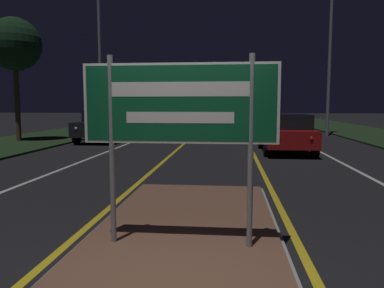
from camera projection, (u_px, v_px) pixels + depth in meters
median_island at (180, 248)px, 4.74m from camera, size 2.69×7.05×0.10m
verge_left at (73, 133)px, 24.28m from camera, size 5.00×100.00×0.08m
verge_right at (378, 135)px, 22.42m from camera, size 5.00×100.00×0.08m
centre_line_yellow_left at (201, 129)px, 28.45m from camera, size 0.12×70.00×0.01m
centre_line_yellow_right at (241, 129)px, 28.15m from camera, size 0.12×70.00×0.01m
lane_line_white_left at (166, 129)px, 28.72m from camera, size 0.12×70.00×0.01m
lane_line_white_right at (277, 130)px, 27.89m from camera, size 0.12×70.00×0.01m
edge_line_white_left at (128, 129)px, 29.01m from camera, size 0.10×70.00×0.01m
edge_line_white_right at (319, 130)px, 27.60m from camera, size 0.10×70.00×0.01m
highway_sign at (180, 111)px, 4.56m from camera, size 2.40×0.07×2.36m
streetlight_left_near at (99, 33)px, 20.57m from camera, size 0.51×0.51×9.04m
streetlight_right_near at (331, 24)px, 21.52m from camera, size 0.60×0.60×9.47m
car_receding_0 at (286, 133)px, 14.48m from camera, size 1.91×4.08×1.49m
car_receding_1 at (258, 122)px, 24.52m from camera, size 2.00×4.31×1.45m
car_approaching_0 at (104, 125)px, 18.94m from camera, size 2.00×4.22×1.51m
car_approaching_1 at (157, 116)px, 34.55m from camera, size 1.88×4.35×1.42m
roadside_palm_left at (14, 45)px, 18.00m from camera, size 2.53×2.53×5.95m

